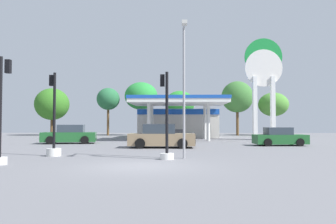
# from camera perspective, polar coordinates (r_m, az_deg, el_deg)

# --- Properties ---
(ground_plane) EXTENTS (90.00, 90.00, 0.00)m
(ground_plane) POSITION_cam_1_polar(r_m,az_deg,el_deg) (12.95, -4.70, -9.50)
(ground_plane) COLOR slate
(ground_plane) RESTS_ON ground
(gas_station) EXTENTS (9.60, 13.37, 4.29)m
(gas_station) POSITION_cam_1_polar(r_m,az_deg,el_deg) (38.25, 1.79, -1.41)
(gas_station) COLOR beige
(gas_station) RESTS_ON ground
(station_pole_sign) EXTENTS (3.87, 0.56, 10.52)m
(station_pole_sign) POSITION_cam_1_polar(r_m,az_deg,el_deg) (35.11, 16.49, 6.07)
(station_pole_sign) COLOR white
(station_pole_sign) RESTS_ON ground
(car_0) EXTENTS (4.65, 2.57, 1.58)m
(car_0) POSITION_cam_1_polar(r_m,az_deg,el_deg) (28.46, -16.95, -3.90)
(car_0) COLOR black
(car_0) RESTS_ON ground
(car_1) EXTENTS (3.96, 1.94, 1.39)m
(car_1) POSITION_cam_1_polar(r_m,az_deg,el_deg) (26.05, 19.08, -4.24)
(car_1) COLOR black
(car_1) RESTS_ON ground
(car_2) EXTENTS (4.58, 2.11, 1.64)m
(car_2) POSITION_cam_1_polar(r_m,az_deg,el_deg) (22.53, -1.16, -4.43)
(car_2) COLOR black
(car_2) RESTS_ON ground
(traffic_signal_0) EXTENTS (0.65, 0.67, 4.46)m
(traffic_signal_0) POSITION_cam_1_polar(r_m,az_deg,el_deg) (15.02, -27.43, -1.17)
(traffic_signal_0) COLOR silver
(traffic_signal_0) RESTS_ON ground
(traffic_signal_1) EXTENTS (0.74, 0.74, 4.33)m
(traffic_signal_1) POSITION_cam_1_polar(r_m,az_deg,el_deg) (17.80, -19.50, -3.81)
(traffic_signal_1) COLOR silver
(traffic_signal_1) RESTS_ON ground
(traffic_signal_2) EXTENTS (0.66, 0.69, 4.12)m
(traffic_signal_2) POSITION_cam_1_polar(r_m,az_deg,el_deg) (15.24, -0.31, -3.36)
(traffic_signal_2) COLOR silver
(traffic_signal_2) RESTS_ON ground
(tree_0) EXTENTS (4.75, 4.75, 6.65)m
(tree_0) POSITION_cam_1_polar(r_m,az_deg,el_deg) (48.46, -19.77, 1.30)
(tree_0) COLOR brown
(tree_0) RESTS_ON ground
(tree_1) EXTENTS (3.20, 3.20, 6.66)m
(tree_1) POSITION_cam_1_polar(r_m,az_deg,el_deg) (46.08, -10.50, 2.23)
(tree_1) COLOR brown
(tree_1) RESTS_ON ground
(tree_2) EXTENTS (4.64, 4.64, 7.52)m
(tree_2) POSITION_cam_1_polar(r_m,az_deg,el_deg) (45.94, -4.76, 2.81)
(tree_2) COLOR brown
(tree_2) RESTS_ON ground
(tree_3) EXTENTS (4.15, 4.15, 6.26)m
(tree_3) POSITION_cam_1_polar(r_m,az_deg,el_deg) (45.41, 2.08, 1.45)
(tree_3) COLOR brown
(tree_3) RESTS_ON ground
(tree_4) EXTENTS (4.41, 4.41, 7.60)m
(tree_4) POSITION_cam_1_polar(r_m,az_deg,el_deg) (46.31, 12.11, 2.60)
(tree_4) COLOR brown
(tree_4) RESTS_ON ground
(tree_5) EXTENTS (4.20, 4.20, 6.05)m
(tree_5) POSITION_cam_1_polar(r_m,az_deg,el_deg) (48.09, 18.08, 1.25)
(tree_5) COLOR brown
(tree_5) RESTS_ON ground
(corner_streetlamp) EXTENTS (0.24, 1.48, 6.35)m
(corner_streetlamp) POSITION_cam_1_polar(r_m,az_deg,el_deg) (15.50, 2.84, 6.05)
(corner_streetlamp) COLOR gray
(corner_streetlamp) RESTS_ON ground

